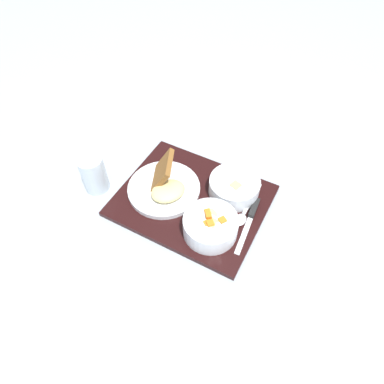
# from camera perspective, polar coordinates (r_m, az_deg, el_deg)

# --- Properties ---
(ground_plane) EXTENTS (4.00, 4.00, 0.00)m
(ground_plane) POSITION_cam_1_polar(r_m,az_deg,el_deg) (0.96, -0.00, -1.68)
(ground_plane) COLOR #99A3AD
(serving_tray) EXTENTS (0.43, 0.37, 0.01)m
(serving_tray) POSITION_cam_1_polar(r_m,az_deg,el_deg) (0.95, -0.00, -1.41)
(serving_tray) COLOR black
(serving_tray) RESTS_ON ground_plane
(bowl_salad) EXTENTS (0.14, 0.14, 0.06)m
(bowl_salad) POSITION_cam_1_polar(r_m,az_deg,el_deg) (0.86, 3.11, -5.52)
(bowl_salad) COLOR silver
(bowl_salad) RESTS_ON serving_tray
(bowl_soup) EXTENTS (0.14, 0.14, 0.05)m
(bowl_soup) POSITION_cam_1_polar(r_m,az_deg,el_deg) (0.94, 7.07, 1.03)
(bowl_soup) COLOR silver
(bowl_soup) RESTS_ON serving_tray
(plate_main) EXTENTS (0.20, 0.20, 0.09)m
(plate_main) POSITION_cam_1_polar(r_m,az_deg,el_deg) (0.95, -4.59, 0.90)
(plate_main) COLOR silver
(plate_main) RESTS_ON serving_tray
(knife) EXTENTS (0.05, 0.18, 0.02)m
(knife) POSITION_cam_1_polar(r_m,az_deg,el_deg) (0.92, 9.92, -3.69)
(knife) COLOR silver
(knife) RESTS_ON serving_tray
(spoon) EXTENTS (0.04, 0.16, 0.01)m
(spoon) POSITION_cam_1_polar(r_m,az_deg,el_deg) (0.93, 8.93, -3.05)
(spoon) COLOR silver
(spoon) RESTS_ON serving_tray
(glass_water) EXTENTS (0.07, 0.07, 0.11)m
(glass_water) POSITION_cam_1_polar(r_m,az_deg,el_deg) (0.99, -15.99, 2.69)
(glass_water) COLOR silver
(glass_water) RESTS_ON ground_plane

